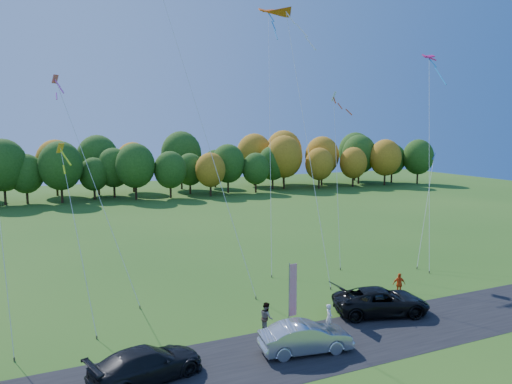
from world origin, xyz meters
name	(u,v)px	position (x,y,z in m)	size (l,w,h in m)	color
ground	(297,317)	(0.00, 0.00, 0.00)	(160.00, 160.00, 0.00)	#255516
asphalt_strip	(334,343)	(0.00, -4.00, 0.01)	(90.00, 6.00, 0.01)	black
tree_line	(128,199)	(0.00, 55.00, 0.00)	(116.00, 12.00, 10.00)	#1E4711
black_suv	(381,301)	(5.00, -1.65, 0.82)	(2.70, 5.87, 1.63)	black
silver_sedan	(306,337)	(-1.92, -4.25, 0.79)	(1.67, 4.79, 1.58)	#B1B1B6
dark_truck_a	(146,364)	(-10.01, -3.70, 0.78)	(2.18, 5.36, 1.56)	black
person_tailgate_a	(329,318)	(0.61, -2.55, 0.80)	(0.59, 0.38, 1.61)	silver
person_tailgate_b	(266,317)	(-2.67, -1.17, 0.87)	(0.85, 0.66, 1.74)	gray
person_east	(399,284)	(8.35, 0.61, 0.78)	(0.91, 0.38, 1.56)	#E95115
feather_flag	(292,289)	(-1.30, -1.64, 2.45)	(0.53, 0.11, 4.02)	#999999
kite_delta_blue	(196,106)	(-3.23, 9.20, 13.02)	(6.14, 11.48, 27.08)	#4C3F33
kite_parafoil_orange	(270,126)	(5.26, 14.45, 11.57)	(8.10, 13.75, 23.62)	#4C3F33
kite_delta_red	(305,125)	(5.31, 8.44, 11.62)	(2.85, 10.12, 22.67)	#4C3F33
kite_parafoil_rainbow	(429,154)	(17.55, 7.84, 9.17)	(8.63, 9.01, 18.69)	#4C3F33
kite_diamond_yellow	(77,235)	(-12.04, 4.71, 5.33)	(1.58, 6.05, 10.85)	#4C3F33
kite_diamond_green	(1,234)	(-15.88, 3.31, 6.01)	(1.17, 5.18, 12.11)	#4C3F33
kite_diamond_white	(337,177)	(9.50, 10.10, 7.25)	(3.39, 6.18, 15.06)	#4C3F33
kite_diamond_pink	(96,188)	(-10.39, 8.84, 7.50)	(4.51, 7.18, 15.38)	#4C3F33
kite_diamond_blue_low	(426,209)	(16.32, 6.68, 4.53)	(5.15, 3.94, 9.49)	#4C3F33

